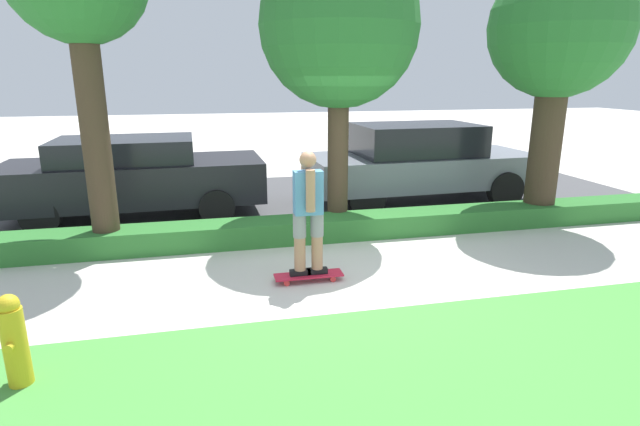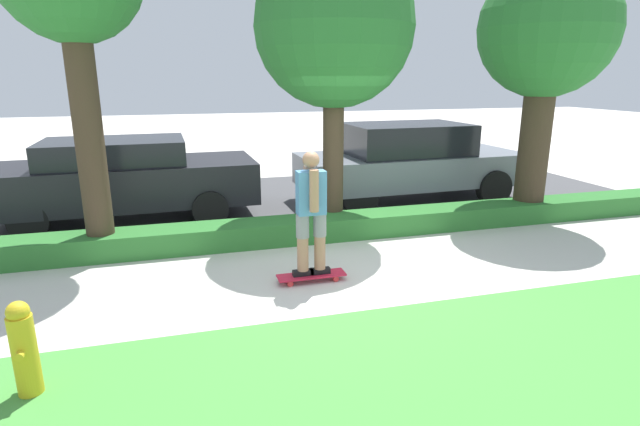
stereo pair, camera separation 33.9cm
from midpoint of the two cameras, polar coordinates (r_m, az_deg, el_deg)
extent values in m
plane|color=beige|center=(6.50, 1.60, -7.24)|extent=(60.00, 60.00, 0.00)
cube|color=#474749|center=(10.39, -5.31, 1.42)|extent=(15.02, 5.00, 0.01)
cube|color=#2D702D|center=(7.89, -1.85, -1.75)|extent=(15.02, 0.60, 0.35)
cube|color=red|center=(6.32, -2.53, -7.12)|extent=(0.86, 0.24, 0.02)
cylinder|color=red|center=(6.32, 0.27, -7.54)|extent=(0.07, 0.04, 0.07)
cylinder|color=red|center=(6.48, -0.17, -6.94)|extent=(0.07, 0.04, 0.07)
cylinder|color=red|center=(6.20, -5.00, -8.08)|extent=(0.07, 0.04, 0.07)
cylinder|color=red|center=(6.36, -5.31, -7.45)|extent=(0.07, 0.04, 0.07)
cube|color=black|center=(6.28, -3.52, -6.84)|extent=(0.26, 0.09, 0.07)
cylinder|color=#A37556|center=(6.14, -3.58, -3.43)|extent=(0.14, 0.14, 0.72)
cylinder|color=gray|center=(6.07, -3.61, -1.50)|extent=(0.16, 0.16, 0.29)
cube|color=black|center=(6.32, -1.57, -6.65)|extent=(0.26, 0.09, 0.07)
cylinder|color=#A37556|center=(6.19, -1.59, -3.26)|extent=(0.14, 0.14, 0.72)
cylinder|color=gray|center=(6.12, -1.61, -1.35)|extent=(0.16, 0.16, 0.29)
cube|color=#4C84B7|center=(5.99, -2.65, 2.33)|extent=(0.34, 0.19, 0.53)
cylinder|color=#A37556|center=(5.84, -2.34, 2.53)|extent=(0.11, 0.11, 0.50)
cylinder|color=#A37556|center=(6.12, -2.97, 3.10)|extent=(0.11, 0.11, 0.50)
sphere|color=#A37556|center=(5.91, -2.70, 6.09)|extent=(0.20, 0.20, 0.20)
cylinder|color=#423323|center=(7.52, -26.03, 7.32)|extent=(0.38, 0.38, 3.29)
cylinder|color=#423323|center=(8.08, 0.31, 6.68)|extent=(0.33, 0.33, 2.55)
sphere|color=#286B2D|center=(8.02, 0.33, 20.56)|extent=(2.44, 2.44, 2.44)
cylinder|color=#423323|center=(9.49, 22.33, 7.10)|extent=(0.52, 0.52, 2.64)
sphere|color=#286B2D|center=(9.45, 23.58, 18.77)|extent=(2.24, 2.24, 2.24)
cube|color=black|center=(9.57, -22.27, 3.20)|extent=(4.56, 1.92, 0.72)
cube|color=black|center=(9.50, -23.43, 6.47)|extent=(2.39, 1.64, 0.41)
cylinder|color=black|center=(8.79, -13.51, 0.52)|extent=(0.61, 0.21, 0.61)
cylinder|color=black|center=(10.38, -13.94, 2.74)|extent=(0.61, 0.21, 0.61)
cylinder|color=black|center=(9.14, -31.27, -0.76)|extent=(0.61, 0.21, 0.61)
cylinder|color=black|center=(10.68, -29.07, 1.58)|extent=(0.61, 0.21, 0.61)
cube|color=slate|center=(10.45, 9.45, 5.04)|extent=(4.65, 1.97, 0.62)
cube|color=black|center=(10.30, 8.90, 8.37)|extent=(2.44, 1.67, 0.61)
cylinder|color=black|center=(10.49, 18.38, 2.78)|extent=(0.70, 0.22, 0.70)
cylinder|color=black|center=(11.88, 13.94, 4.51)|extent=(0.70, 0.22, 0.70)
cylinder|color=black|center=(9.22, 3.51, 1.89)|extent=(0.70, 0.22, 0.70)
cylinder|color=black|center=(10.77, 0.60, 3.88)|extent=(0.70, 0.22, 0.70)
cylinder|color=gold|center=(4.84, -32.42, -13.63)|extent=(0.19, 0.19, 0.69)
sphere|color=gold|center=(4.68, -33.10, -9.47)|extent=(0.17, 0.17, 0.17)
cylinder|color=gold|center=(4.73, -32.87, -13.43)|extent=(0.07, 0.12, 0.07)
cylinder|color=gold|center=(4.89, -32.23, -12.39)|extent=(0.07, 0.12, 0.07)
camera|label=1|loc=(0.17, 88.56, 0.39)|focal=28.00mm
camera|label=2|loc=(0.17, -91.44, -0.39)|focal=28.00mm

